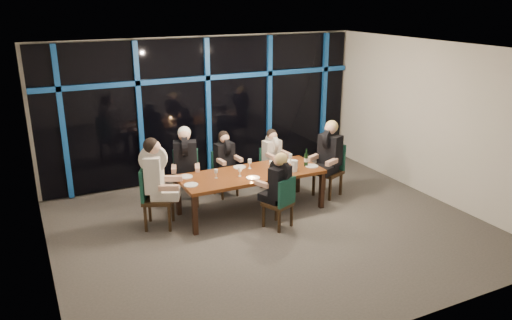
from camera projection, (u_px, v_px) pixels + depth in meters
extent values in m
plane|color=#56514C|center=(271.00, 228.00, 8.52)|extent=(7.00, 7.00, 0.00)
cube|color=silver|center=(206.00, 108.00, 10.60)|extent=(7.00, 0.04, 3.00)
cube|color=silver|center=(400.00, 214.00, 5.49)|extent=(7.00, 0.04, 3.00)
cube|color=silver|center=(38.00, 177.00, 6.58)|extent=(0.04, 6.00, 3.00)
cube|color=silver|center=(434.00, 121.00, 9.51)|extent=(0.04, 6.00, 3.00)
cube|color=white|center=(273.00, 50.00, 7.57)|extent=(7.00, 6.00, 0.04)
cube|color=black|center=(207.00, 109.00, 10.55)|extent=(6.86, 0.04, 2.94)
cube|color=#134997|center=(63.00, 124.00, 9.29)|extent=(0.10, 0.10, 2.94)
cube|color=#134997|center=(140.00, 116.00, 9.90)|extent=(0.10, 0.10, 2.94)
cube|color=#134997|center=(208.00, 109.00, 10.51)|extent=(0.10, 0.10, 2.94)
cube|color=#134997|center=(269.00, 103.00, 11.11)|extent=(0.10, 0.10, 2.94)
cube|color=#134997|center=(324.00, 97.00, 11.72)|extent=(0.10, 0.10, 2.94)
cube|color=#134997|center=(207.00, 78.00, 10.30)|extent=(6.86, 0.10, 0.10)
cube|color=#FF2D14|center=(248.00, 72.00, 11.07)|extent=(0.60, 0.05, 0.35)
cube|color=brown|center=(251.00, 174.00, 8.97)|extent=(2.60, 1.00, 0.06)
cube|color=black|center=(195.00, 215.00, 8.20)|extent=(0.08, 0.08, 0.69)
cube|color=black|center=(322.00, 190.00, 9.24)|extent=(0.08, 0.08, 0.69)
cube|color=black|center=(178.00, 197.00, 8.95)|extent=(0.08, 0.08, 0.69)
cube|color=black|center=(297.00, 176.00, 9.99)|extent=(0.08, 0.08, 0.69)
cube|color=#311F10|center=(186.00, 180.00, 9.36)|extent=(0.60, 0.60, 0.06)
cube|color=#174A3B|center=(186.00, 162.00, 9.47)|extent=(0.47, 0.20, 0.53)
cube|color=#311F10|center=(177.00, 197.00, 9.24)|extent=(0.05, 0.05, 0.44)
cube|color=#311F10|center=(197.00, 196.00, 9.29)|extent=(0.05, 0.05, 0.44)
cube|color=#311F10|center=(177.00, 190.00, 9.60)|extent=(0.05, 0.05, 0.44)
cube|color=#311F10|center=(197.00, 189.00, 9.65)|extent=(0.05, 0.05, 0.44)
cube|color=#311F10|center=(226.00, 176.00, 9.79)|extent=(0.45, 0.45, 0.06)
cube|color=#174A3B|center=(221.00, 161.00, 9.86)|extent=(0.42, 0.09, 0.46)
cube|color=#311F10|center=(222.00, 190.00, 9.65)|extent=(0.04, 0.04, 0.39)
cube|color=#311F10|center=(237.00, 187.00, 9.81)|extent=(0.04, 0.04, 0.39)
cube|color=#311F10|center=(215.00, 185.00, 9.91)|extent=(0.04, 0.04, 0.39)
cube|color=#311F10|center=(229.00, 182.00, 10.08)|extent=(0.04, 0.04, 0.39)
cube|color=#311F10|center=(273.00, 171.00, 10.12)|extent=(0.44, 0.44, 0.05)
cube|color=#174A3B|center=(268.00, 157.00, 10.19)|extent=(0.40, 0.09, 0.44)
cube|color=#311F10|center=(270.00, 184.00, 9.98)|extent=(0.04, 0.04, 0.37)
cube|color=#311F10|center=(283.00, 181.00, 10.14)|extent=(0.04, 0.04, 0.37)
cube|color=#311F10|center=(262.00, 179.00, 10.24)|extent=(0.04, 0.04, 0.37)
cube|color=#311F10|center=(275.00, 177.00, 10.40)|extent=(0.04, 0.04, 0.37)
cube|color=#311F10|center=(159.00, 199.00, 8.44)|extent=(0.66, 0.66, 0.07)
cube|color=#174A3B|center=(144.00, 183.00, 8.34)|extent=(0.26, 0.48, 0.56)
cube|color=#311F10|center=(170.00, 219.00, 8.34)|extent=(0.06, 0.06, 0.47)
cube|color=#311F10|center=(173.00, 209.00, 8.72)|extent=(0.06, 0.06, 0.47)
cube|color=#311F10|center=(146.00, 219.00, 8.33)|extent=(0.06, 0.06, 0.47)
cube|color=#311F10|center=(150.00, 209.00, 8.71)|extent=(0.06, 0.06, 0.47)
cube|color=#311F10|center=(328.00, 172.00, 9.77)|extent=(0.63, 0.63, 0.06)
cube|color=#174A3B|center=(334.00, 156.00, 9.84)|extent=(0.23, 0.46, 0.53)
cube|color=#311F10|center=(314.00, 185.00, 9.84)|extent=(0.06, 0.06, 0.45)
cube|color=#311F10|center=(330.00, 190.00, 9.60)|extent=(0.06, 0.06, 0.45)
cube|color=#311F10|center=(325.00, 180.00, 10.11)|extent=(0.06, 0.06, 0.45)
cube|color=#311F10|center=(341.00, 184.00, 9.87)|extent=(0.06, 0.06, 0.45)
cube|color=#311F10|center=(278.00, 204.00, 8.45)|extent=(0.55, 0.55, 0.06)
cube|color=#174A3B|center=(287.00, 193.00, 8.25)|extent=(0.41, 0.21, 0.47)
cube|color=#311F10|center=(276.00, 210.00, 8.75)|extent=(0.05, 0.05, 0.40)
cube|color=#311F10|center=(264.00, 216.00, 8.51)|extent=(0.05, 0.05, 0.40)
cube|color=#311F10|center=(292.00, 215.00, 8.54)|extent=(0.05, 0.05, 0.40)
cube|color=#311F10|center=(279.00, 222.00, 8.30)|extent=(0.05, 0.05, 0.40)
cube|color=black|center=(186.00, 177.00, 9.21)|extent=(0.50, 0.54, 0.15)
cube|color=black|center=(185.00, 157.00, 9.26)|extent=(0.48, 0.37, 0.59)
cylinder|color=black|center=(185.00, 145.00, 9.18)|extent=(0.24, 0.46, 0.44)
sphere|color=tan|center=(184.00, 135.00, 9.10)|extent=(0.22, 0.22, 0.22)
sphere|color=silver|center=(184.00, 133.00, 9.13)|extent=(0.24, 0.24, 0.24)
cube|color=tan|center=(174.00, 169.00, 9.04)|extent=(0.18, 0.33, 0.08)
cube|color=tan|center=(197.00, 168.00, 9.09)|extent=(0.18, 0.33, 0.08)
cube|color=black|center=(228.00, 173.00, 9.68)|extent=(0.37, 0.42, 0.13)
cube|color=black|center=(224.00, 156.00, 9.70)|extent=(0.39, 0.26, 0.52)
cylinder|color=black|center=(224.00, 146.00, 9.63)|extent=(0.13, 0.39, 0.39)
sphere|color=tan|center=(224.00, 138.00, 9.57)|extent=(0.19, 0.19, 0.19)
sphere|color=black|center=(223.00, 136.00, 9.59)|extent=(0.21, 0.21, 0.21)
cube|color=tan|center=(221.00, 162.00, 9.44)|extent=(0.10, 0.28, 0.07)
cube|color=tan|center=(238.00, 159.00, 9.62)|extent=(0.10, 0.28, 0.07)
cube|color=silver|center=(276.00, 168.00, 10.01)|extent=(0.36, 0.40, 0.12)
cube|color=silver|center=(272.00, 152.00, 10.03)|extent=(0.37, 0.25, 0.49)
cylinder|color=silver|center=(272.00, 143.00, 9.97)|extent=(0.13, 0.38, 0.37)
sphere|color=tan|center=(273.00, 136.00, 9.91)|extent=(0.19, 0.19, 0.19)
sphere|color=black|center=(272.00, 134.00, 9.93)|extent=(0.20, 0.20, 0.20)
cube|color=tan|center=(270.00, 156.00, 9.77)|extent=(0.10, 0.27, 0.07)
cube|color=tan|center=(285.00, 153.00, 9.95)|extent=(0.10, 0.27, 0.07)
cube|color=silver|center=(166.00, 193.00, 8.41)|extent=(0.59, 0.56, 0.16)
cube|color=silver|center=(154.00, 173.00, 8.29)|extent=(0.43, 0.52, 0.62)
cylinder|color=silver|center=(153.00, 159.00, 8.21)|extent=(0.47, 0.30, 0.47)
sphere|color=tan|center=(154.00, 147.00, 8.15)|extent=(0.23, 0.23, 0.23)
sphere|color=black|center=(151.00, 145.00, 8.14)|extent=(0.26, 0.26, 0.26)
cube|color=tan|center=(169.00, 188.00, 8.14)|extent=(0.34, 0.22, 0.09)
cube|color=tan|center=(172.00, 178.00, 8.56)|extent=(0.34, 0.22, 0.09)
cube|color=black|center=(324.00, 169.00, 9.65)|extent=(0.56, 0.53, 0.15)
cube|color=black|center=(330.00, 150.00, 9.66)|extent=(0.40, 0.49, 0.60)
cylinder|color=black|center=(331.00, 138.00, 9.59)|extent=(0.45, 0.27, 0.45)
sphere|color=tan|center=(330.00, 129.00, 9.51)|extent=(0.22, 0.22, 0.22)
sphere|color=tan|center=(332.00, 127.00, 9.53)|extent=(0.25, 0.25, 0.25)
cube|color=tan|center=(313.00, 158.00, 9.66)|extent=(0.33, 0.20, 0.09)
cube|color=tan|center=(332.00, 162.00, 9.39)|extent=(0.33, 0.20, 0.09)
cube|color=black|center=(273.00, 197.00, 8.49)|extent=(0.47, 0.50, 0.13)
cube|color=black|center=(280.00, 182.00, 8.30)|extent=(0.43, 0.35, 0.53)
cylinder|color=black|center=(280.00, 170.00, 8.24)|extent=(0.24, 0.40, 0.40)
sphere|color=tan|center=(279.00, 160.00, 8.19)|extent=(0.20, 0.20, 0.20)
sphere|color=tan|center=(281.00, 159.00, 8.16)|extent=(0.22, 0.22, 0.22)
cube|color=tan|center=(276.00, 178.00, 8.59)|extent=(0.18, 0.29, 0.08)
cube|color=tan|center=(262.00, 184.00, 8.32)|extent=(0.18, 0.29, 0.08)
cylinder|color=white|center=(186.00, 177.00, 8.75)|extent=(0.24, 0.24, 0.01)
cylinder|color=white|center=(240.00, 167.00, 9.23)|extent=(0.24, 0.24, 0.01)
cylinder|color=white|center=(289.00, 161.00, 9.56)|extent=(0.24, 0.24, 0.01)
cylinder|color=white|center=(191.00, 185.00, 8.37)|extent=(0.24, 0.24, 0.01)
cylinder|color=white|center=(312.00, 166.00, 9.29)|extent=(0.24, 0.24, 0.01)
cylinder|color=white|center=(253.00, 178.00, 8.70)|extent=(0.24, 0.24, 0.01)
cylinder|color=black|center=(306.00, 160.00, 9.27)|extent=(0.07, 0.07, 0.24)
cylinder|color=black|center=(306.00, 151.00, 9.22)|extent=(0.03, 0.03, 0.09)
cylinder|color=silver|center=(306.00, 160.00, 9.27)|extent=(0.08, 0.08, 0.07)
cylinder|color=silver|center=(294.00, 166.00, 9.01)|extent=(0.11, 0.11, 0.21)
cylinder|color=silver|center=(297.00, 164.00, 9.03)|extent=(0.02, 0.02, 0.15)
cylinder|color=#F99E4A|center=(252.00, 178.00, 8.68)|extent=(0.05, 0.05, 0.03)
cylinder|color=silver|center=(240.00, 176.00, 8.79)|extent=(0.06, 0.06, 0.01)
cylinder|color=silver|center=(240.00, 173.00, 8.77)|extent=(0.01, 0.01, 0.09)
cylinder|color=silver|center=(240.00, 169.00, 8.75)|extent=(0.06, 0.06, 0.06)
cylinder|color=silver|center=(250.00, 168.00, 9.18)|extent=(0.07, 0.07, 0.01)
cylinder|color=silver|center=(250.00, 165.00, 9.17)|extent=(0.01, 0.01, 0.10)
cylinder|color=silver|center=(250.00, 161.00, 9.14)|extent=(0.07, 0.07, 0.07)
cylinder|color=silver|center=(271.00, 170.00, 9.09)|extent=(0.07, 0.07, 0.01)
cylinder|color=silver|center=(271.00, 167.00, 9.07)|extent=(0.01, 0.01, 0.10)
cylinder|color=silver|center=(271.00, 163.00, 9.04)|extent=(0.07, 0.07, 0.07)
cylinder|color=silver|center=(216.00, 178.00, 8.70)|extent=(0.06, 0.06, 0.01)
cylinder|color=silver|center=(216.00, 175.00, 8.69)|extent=(0.01, 0.01, 0.09)
cylinder|color=silver|center=(216.00, 171.00, 8.66)|extent=(0.06, 0.06, 0.06)
cylinder|color=silver|center=(290.00, 163.00, 9.47)|extent=(0.07, 0.07, 0.01)
cylinder|color=silver|center=(290.00, 160.00, 9.46)|extent=(0.01, 0.01, 0.10)
cylinder|color=silver|center=(290.00, 156.00, 9.43)|extent=(0.07, 0.07, 0.07)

